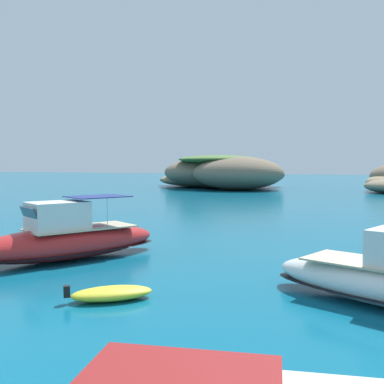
{
  "coord_description": "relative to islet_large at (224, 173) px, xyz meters",
  "views": [
    {
      "loc": [
        10.58,
        -5.39,
        4.37
      ],
      "look_at": [
        0.29,
        19.71,
        2.71
      ],
      "focal_mm": 42.11,
      "sensor_mm": 36.0,
      "label": 1
    }
  ],
  "objects": [
    {
      "name": "dinghy_tender",
      "position": [
        18.72,
        -68.24,
        -2.48
      ],
      "size": [
        2.71,
        2.49,
        0.58
      ],
      "color": "yellow",
      "rests_on": "ground"
    },
    {
      "name": "islet_large",
      "position": [
        0.0,
        0.0,
        0.0
      ],
      "size": [
        31.26,
        28.99,
        6.04
      ],
      "color": "#756651",
      "rests_on": "ground"
    },
    {
      "name": "motorboat_red",
      "position": [
        13.4,
        -63.66,
        -1.8
      ],
      "size": [
        6.8,
        9.3,
        2.85
      ],
      "color": "red",
      "rests_on": "ground"
    }
  ]
}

